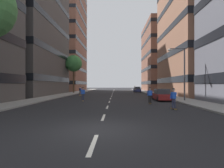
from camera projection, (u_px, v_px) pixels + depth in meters
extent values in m
plane|color=black|center=(112.00, 94.00, 38.33)|extent=(181.98, 181.98, 0.00)
cube|color=gray|center=(73.00, 93.00, 42.33)|extent=(3.24, 83.41, 0.14)
cube|color=gray|center=(153.00, 93.00, 41.91)|extent=(3.24, 83.41, 0.14)
cube|color=silver|center=(93.00, 144.00, 6.01)|extent=(0.16, 2.20, 0.01)
cube|color=silver|center=(103.00, 117.00, 11.01)|extent=(0.16, 2.20, 0.01)
cube|color=silver|center=(107.00, 107.00, 16.01)|extent=(0.16, 2.20, 0.01)
cube|color=silver|center=(109.00, 102.00, 21.00)|extent=(0.16, 2.20, 0.01)
cube|color=silver|center=(111.00, 99.00, 26.00)|extent=(0.16, 2.20, 0.01)
cube|color=silver|center=(111.00, 96.00, 31.00)|extent=(0.16, 2.20, 0.01)
cube|color=silver|center=(112.00, 95.00, 36.00)|extent=(0.16, 2.20, 0.01)
cube|color=silver|center=(112.00, 94.00, 41.00)|extent=(0.16, 2.20, 0.01)
cube|color=silver|center=(113.00, 93.00, 46.00)|extent=(0.16, 2.20, 0.01)
cube|color=silver|center=(113.00, 92.00, 51.00)|extent=(0.16, 2.20, 0.01)
cube|color=silver|center=(113.00, 91.00, 56.00)|extent=(0.16, 2.20, 0.01)
cube|color=silver|center=(114.00, 91.00, 60.99)|extent=(0.16, 2.20, 0.01)
cube|color=silver|center=(114.00, 90.00, 65.99)|extent=(0.16, 2.20, 0.01)
cube|color=silver|center=(114.00, 90.00, 70.99)|extent=(0.16, 2.20, 0.01)
cube|color=silver|center=(114.00, 90.00, 75.99)|extent=(0.16, 2.20, 0.01)
cube|color=#4C4744|center=(26.00, 28.00, 35.31)|extent=(12.24, 19.41, 26.86)
cube|color=black|center=(26.00, 79.00, 35.26)|extent=(12.36, 19.53, 1.10)
cube|color=black|center=(26.00, 52.00, 35.29)|extent=(12.36, 19.53, 1.10)
cube|color=black|center=(26.00, 26.00, 35.32)|extent=(12.36, 19.53, 1.10)
cube|color=brown|center=(65.00, 39.00, 62.45)|extent=(12.24, 20.22, 36.88)
cube|color=black|center=(65.00, 83.00, 62.36)|extent=(12.36, 20.34, 1.10)
cube|color=black|center=(65.00, 70.00, 62.39)|extent=(12.36, 20.34, 1.10)
cube|color=black|center=(65.00, 57.00, 62.41)|extent=(12.36, 20.34, 1.10)
cube|color=black|center=(65.00, 44.00, 62.44)|extent=(12.36, 20.34, 1.10)
cube|color=black|center=(65.00, 31.00, 62.46)|extent=(12.36, 20.34, 1.10)
cube|color=black|center=(65.00, 18.00, 62.49)|extent=(12.36, 20.34, 1.10)
cube|color=black|center=(65.00, 6.00, 62.51)|extent=(12.36, 20.34, 1.10)
cube|color=#9E6B51|center=(200.00, 19.00, 34.56)|extent=(12.24, 18.68, 30.01)
cube|color=black|center=(200.00, 80.00, 34.50)|extent=(12.36, 18.80, 1.10)
cube|color=black|center=(200.00, 55.00, 34.53)|extent=(12.36, 18.80, 1.10)
cube|color=black|center=(200.00, 29.00, 34.55)|extent=(12.36, 18.80, 1.10)
cube|color=black|center=(200.00, 4.00, 34.58)|extent=(12.36, 18.80, 1.10)
cube|color=brown|center=(163.00, 57.00, 61.65)|extent=(12.24, 19.49, 23.42)
cube|color=black|center=(163.00, 83.00, 61.61)|extent=(12.36, 19.61, 1.10)
cube|color=black|center=(163.00, 69.00, 61.63)|extent=(12.36, 19.61, 1.10)
cube|color=black|center=(163.00, 56.00, 61.66)|extent=(12.36, 19.61, 1.10)
cube|color=black|center=(163.00, 43.00, 61.68)|extent=(12.36, 19.61, 1.10)
cube|color=black|center=(163.00, 30.00, 61.71)|extent=(12.36, 19.61, 1.10)
cube|color=maroon|center=(161.00, 96.00, 23.03)|extent=(1.80, 4.40, 0.70)
cube|color=#2D3338|center=(162.00, 91.00, 22.88)|extent=(1.60, 2.10, 0.64)
cylinder|color=black|center=(153.00, 97.00, 24.49)|extent=(0.22, 0.64, 0.64)
cylinder|color=black|center=(165.00, 97.00, 24.46)|extent=(0.22, 0.64, 0.64)
cylinder|color=black|center=(158.00, 99.00, 21.59)|extent=(0.22, 0.64, 0.64)
cylinder|color=black|center=(171.00, 99.00, 21.56)|extent=(0.22, 0.64, 0.64)
cube|color=navy|center=(137.00, 90.00, 49.76)|extent=(1.80, 4.40, 0.70)
cube|color=#2D3338|center=(137.00, 88.00, 49.61)|extent=(1.60, 2.10, 0.64)
cylinder|color=black|center=(134.00, 91.00, 51.23)|extent=(0.22, 0.64, 0.64)
cylinder|color=black|center=(139.00, 91.00, 51.19)|extent=(0.22, 0.64, 0.64)
cylinder|color=black|center=(135.00, 91.00, 48.33)|extent=(0.22, 0.64, 0.64)
cylinder|color=black|center=(140.00, 91.00, 48.29)|extent=(0.22, 0.64, 0.64)
cylinder|color=#4C3823|center=(74.00, 81.00, 43.06)|extent=(0.36, 0.36, 5.78)
sphere|color=#387A3D|center=(74.00, 63.00, 43.08)|extent=(4.07, 4.07, 4.07)
cylinder|color=#3F3F44|center=(184.00, 74.00, 21.67)|extent=(0.16, 0.16, 6.50)
cylinder|color=#3F3F44|center=(177.00, 49.00, 21.71)|extent=(1.80, 0.10, 0.10)
ellipsoid|color=silver|center=(170.00, 50.00, 21.72)|extent=(0.50, 0.30, 0.24)
cube|color=brown|center=(135.00, 93.00, 44.16)|extent=(0.34, 0.92, 0.02)
cylinder|color=#D8BF4C|center=(135.00, 93.00, 44.48)|extent=(0.19, 0.10, 0.07)
cylinder|color=#D8BF4C|center=(135.00, 93.00, 43.85)|extent=(0.19, 0.10, 0.07)
cylinder|color=#2D334C|center=(135.00, 91.00, 44.15)|extent=(0.16, 0.16, 0.80)
cylinder|color=#2D334C|center=(135.00, 91.00, 44.18)|extent=(0.16, 0.16, 0.80)
cube|color=white|center=(135.00, 88.00, 44.17)|extent=(0.35, 0.25, 0.55)
cylinder|color=white|center=(134.00, 88.00, 44.19)|extent=(0.12, 0.24, 0.55)
cylinder|color=white|center=(136.00, 88.00, 44.25)|extent=(0.12, 0.24, 0.55)
sphere|color=beige|center=(135.00, 87.00, 44.19)|extent=(0.22, 0.22, 0.22)
sphere|color=black|center=(135.00, 86.00, 44.19)|extent=(0.21, 0.21, 0.21)
cube|color=black|center=(135.00, 88.00, 43.99)|extent=(0.28, 0.20, 0.40)
cube|color=brown|center=(80.00, 95.00, 33.19)|extent=(0.41, 0.92, 0.02)
cylinder|color=#D8BF4C|center=(81.00, 95.00, 33.50)|extent=(0.19, 0.11, 0.07)
cylinder|color=#D8BF4C|center=(79.00, 96.00, 32.88)|extent=(0.19, 0.11, 0.07)
cylinder|color=#594C47|center=(80.00, 93.00, 33.22)|extent=(0.17, 0.17, 0.80)
cylinder|color=#594C47|center=(81.00, 93.00, 33.17)|extent=(0.17, 0.17, 0.80)
cube|color=blue|center=(80.00, 89.00, 33.20)|extent=(0.36, 0.27, 0.55)
cylinder|color=blue|center=(79.00, 90.00, 33.30)|extent=(0.14, 0.24, 0.55)
cylinder|color=blue|center=(81.00, 90.00, 33.19)|extent=(0.14, 0.24, 0.55)
sphere|color=beige|center=(80.00, 87.00, 33.22)|extent=(0.22, 0.22, 0.22)
sphere|color=black|center=(80.00, 87.00, 33.22)|extent=(0.21, 0.21, 0.21)
cube|color=black|center=(80.00, 89.00, 33.03)|extent=(0.29, 0.22, 0.40)
cube|color=brown|center=(83.00, 100.00, 22.20)|extent=(0.39, 0.92, 0.02)
cylinder|color=#D8BF4C|center=(83.00, 100.00, 22.51)|extent=(0.19, 0.11, 0.07)
cylinder|color=#D8BF4C|center=(83.00, 101.00, 21.88)|extent=(0.19, 0.11, 0.07)
cylinder|color=#2D334C|center=(82.00, 97.00, 22.18)|extent=(0.17, 0.17, 0.80)
cylinder|color=#2D334C|center=(84.00, 97.00, 22.22)|extent=(0.17, 0.17, 0.80)
cube|color=blue|center=(83.00, 92.00, 22.20)|extent=(0.36, 0.26, 0.55)
cylinder|color=blue|center=(81.00, 92.00, 22.21)|extent=(0.14, 0.24, 0.55)
cylinder|color=blue|center=(85.00, 92.00, 22.29)|extent=(0.14, 0.24, 0.55)
sphere|color=tan|center=(83.00, 88.00, 22.22)|extent=(0.22, 0.22, 0.22)
sphere|color=black|center=(83.00, 88.00, 22.22)|extent=(0.21, 0.21, 0.21)
cube|color=brown|center=(150.00, 103.00, 18.89)|extent=(0.26, 0.91, 0.02)
cylinder|color=#D8BF4C|center=(150.00, 103.00, 19.20)|extent=(0.18, 0.08, 0.07)
cylinder|color=#D8BF4C|center=(150.00, 104.00, 18.57)|extent=(0.18, 0.08, 0.07)
cylinder|color=black|center=(149.00, 99.00, 18.90)|extent=(0.15, 0.15, 0.80)
cylinder|color=black|center=(151.00, 99.00, 18.88)|extent=(0.15, 0.15, 0.80)
cube|color=blue|center=(150.00, 93.00, 18.89)|extent=(0.33, 0.22, 0.55)
cylinder|color=blue|center=(148.00, 93.00, 18.96)|extent=(0.11, 0.23, 0.55)
cylinder|color=blue|center=(152.00, 93.00, 18.92)|extent=(0.11, 0.23, 0.55)
sphere|color=beige|center=(150.00, 89.00, 18.91)|extent=(0.22, 0.22, 0.22)
sphere|color=black|center=(150.00, 88.00, 18.91)|extent=(0.21, 0.21, 0.21)
cube|color=brown|center=(174.00, 108.00, 14.56)|extent=(0.34, 0.92, 0.02)
cylinder|color=#D8BF4C|center=(172.00, 108.00, 14.88)|extent=(0.19, 0.10, 0.07)
cylinder|color=#D8BF4C|center=(176.00, 109.00, 14.24)|extent=(0.19, 0.10, 0.07)
cylinder|color=#2D334C|center=(173.00, 103.00, 14.55)|extent=(0.16, 0.16, 0.80)
cylinder|color=#2D334C|center=(175.00, 103.00, 14.57)|extent=(0.16, 0.16, 0.80)
cube|color=blue|center=(174.00, 95.00, 14.56)|extent=(0.35, 0.25, 0.55)
cylinder|color=blue|center=(171.00, 96.00, 14.58)|extent=(0.13, 0.24, 0.55)
cylinder|color=blue|center=(176.00, 96.00, 14.64)|extent=(0.13, 0.24, 0.55)
sphere|color=beige|center=(174.00, 90.00, 14.59)|extent=(0.22, 0.22, 0.22)
sphere|color=black|center=(174.00, 89.00, 14.59)|extent=(0.21, 0.21, 0.21)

